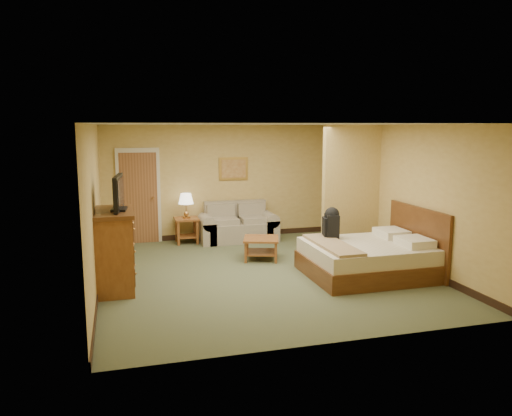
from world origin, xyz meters
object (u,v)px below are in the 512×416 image
object	(u,v)px
loveseat	(238,228)
dresser	(114,250)
bed	(372,257)
coffee_table	(261,244)

from	to	relation	value
loveseat	dresser	xyz separation A→B (m)	(-2.67, -2.80, 0.36)
loveseat	dresser	world-z (taller)	dresser
loveseat	bed	bearing A→B (deg)	-63.13
loveseat	bed	world-z (taller)	bed
coffee_table	bed	world-z (taller)	bed
dresser	bed	world-z (taller)	dresser
coffee_table	dresser	world-z (taller)	dresser
coffee_table	bed	distance (m)	2.18
dresser	bed	size ratio (longest dim) A/B	0.60
loveseat	coffee_table	distance (m)	1.69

